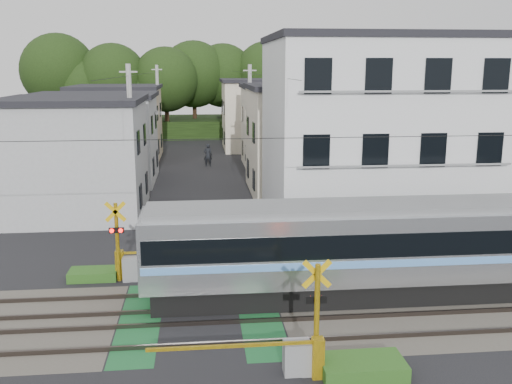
{
  "coord_description": "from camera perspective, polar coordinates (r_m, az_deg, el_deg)",
  "views": [
    {
      "loc": [
        0.07,
        -16.99,
        7.87
      ],
      "look_at": [
        2.3,
        5.0,
        2.99
      ],
      "focal_mm": 40.0,
      "sensor_mm": 36.0,
      "label": 1
    }
  ],
  "objects": [
    {
      "name": "pedestrian",
      "position": [
        45.84,
        -4.84,
        3.7
      ],
      "size": [
        0.71,
        0.49,
        1.85
      ],
      "primitive_type": "imported",
      "rotation": [
        0.0,
        0.0,
        3.22
      ],
      "color": "black",
      "rests_on": "ground"
    },
    {
      "name": "utility_poles",
      "position": [
        40.19,
        -7.41,
        6.95
      ],
      "size": [
        7.9,
        42.0,
        8.0
      ],
      "color": "#A5A5A0",
      "rests_on": "ground"
    },
    {
      "name": "catenary",
      "position": [
        18.5,
        13.07,
        -0.92
      ],
      "size": [
        60.0,
        5.04,
        7.0
      ],
      "color": "#2D2D33",
      "rests_on": "ground"
    },
    {
      "name": "weed_patches",
      "position": [
        18.64,
        -0.08,
        -11.9
      ],
      "size": [
        10.25,
        8.8,
        0.4
      ],
      "color": "#2D5E1E",
      "rests_on": "ground"
    },
    {
      "name": "commuter_train",
      "position": [
        20.12,
        12.17,
        -5.47
      ],
      "size": [
        16.14,
        2.55,
        3.35
      ],
      "color": "black",
      "rests_on": "ground"
    },
    {
      "name": "track_bed",
      "position": [
        18.71,
        -5.6,
        -12.37
      ],
      "size": [
        120.0,
        120.0,
        0.14
      ],
      "color": "#47423A",
      "rests_on": "ground"
    },
    {
      "name": "crossing_signal_near",
      "position": [
        15.34,
        4.49,
        -15.41
      ],
      "size": [
        4.74,
        0.65,
        3.09
      ],
      "color": "#E3B00B",
      "rests_on": "ground"
    },
    {
      "name": "apartment_block",
      "position": [
        27.97,
        11.85,
        5.59
      ],
      "size": [
        10.2,
        8.36,
        9.3
      ],
      "color": "silver",
      "rests_on": "ground"
    },
    {
      "name": "crossing_signal_far",
      "position": [
        22.01,
        -12.49,
        -6.83
      ],
      "size": [
        4.74,
        0.65,
        3.09
      ],
      "color": "#E3B00B",
      "rests_on": "ground"
    },
    {
      "name": "ground",
      "position": [
        18.72,
        -5.6,
        -12.47
      ],
      "size": [
        120.0,
        120.0,
        0.0
      ],
      "primitive_type": "plane",
      "color": "black"
    },
    {
      "name": "tree_hill",
      "position": [
        65.5,
        -5.95,
        10.57
      ],
      "size": [
        40.0,
        12.29,
        11.67
      ],
      "color": "#1C3110",
      "rests_on": "ground"
    },
    {
      "name": "houses_row",
      "position": [
        43.16,
        -5.54,
        6.25
      ],
      "size": [
        22.07,
        31.35,
        6.8
      ],
      "color": "#ADAFB2",
      "rests_on": "ground"
    }
  ]
}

